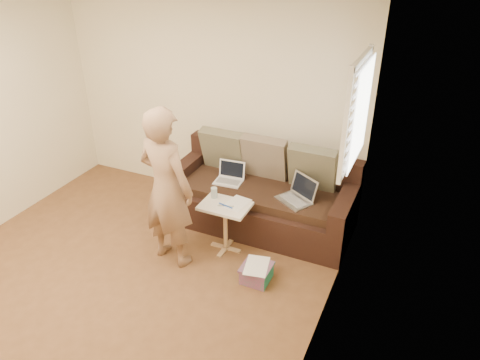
{
  "coord_description": "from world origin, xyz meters",
  "views": [
    {
      "loc": [
        2.6,
        -2.58,
        3.18
      ],
      "look_at": [
        0.8,
        1.4,
        0.78
      ],
      "focal_mm": 34.02,
      "sensor_mm": 36.0,
      "label": 1
    }
  ],
  "objects_px": {
    "laptop_white": "(228,183)",
    "drinking_glass": "(214,193)",
    "person": "(167,188)",
    "sofa": "(261,194)",
    "laptop_silver": "(294,201)",
    "striped_box": "(256,273)",
    "side_table": "(225,227)"
  },
  "relations": [
    {
      "from": "striped_box",
      "to": "side_table",
      "type": "bearing_deg",
      "value": 146.17
    },
    {
      "from": "laptop_silver",
      "to": "drinking_glass",
      "type": "bearing_deg",
      "value": -122.85
    },
    {
      "from": "sofa",
      "to": "drinking_glass",
      "type": "bearing_deg",
      "value": -122.6
    },
    {
      "from": "laptop_white",
      "to": "side_table",
      "type": "relative_size",
      "value": 0.56
    },
    {
      "from": "striped_box",
      "to": "drinking_glass",
      "type": "bearing_deg",
      "value": 147.75
    },
    {
      "from": "side_table",
      "to": "striped_box",
      "type": "bearing_deg",
      "value": -33.83
    },
    {
      "from": "sofa",
      "to": "side_table",
      "type": "distance_m",
      "value": 0.66
    },
    {
      "from": "laptop_silver",
      "to": "striped_box",
      "type": "xyz_separation_m",
      "value": [
        -0.1,
        -0.83,
        -0.43
      ]
    },
    {
      "from": "side_table",
      "to": "person",
      "type": "bearing_deg",
      "value": -140.37
    },
    {
      "from": "laptop_silver",
      "to": "side_table",
      "type": "height_order",
      "value": "laptop_silver"
    },
    {
      "from": "side_table",
      "to": "drinking_glass",
      "type": "height_order",
      "value": "drinking_glass"
    },
    {
      "from": "laptop_silver",
      "to": "person",
      "type": "height_order",
      "value": "person"
    },
    {
      "from": "sofa",
      "to": "side_table",
      "type": "height_order",
      "value": "sofa"
    },
    {
      "from": "laptop_white",
      "to": "drinking_glass",
      "type": "distance_m",
      "value": 0.49
    },
    {
      "from": "laptop_silver",
      "to": "drinking_glass",
      "type": "distance_m",
      "value": 0.9
    },
    {
      "from": "laptop_silver",
      "to": "laptop_white",
      "type": "distance_m",
      "value": 0.86
    },
    {
      "from": "laptop_silver",
      "to": "striped_box",
      "type": "height_order",
      "value": "laptop_silver"
    },
    {
      "from": "drinking_glass",
      "to": "laptop_white",
      "type": "bearing_deg",
      "value": 96.7
    },
    {
      "from": "sofa",
      "to": "side_table",
      "type": "bearing_deg",
      "value": -104.77
    },
    {
      "from": "laptop_white",
      "to": "laptop_silver",
      "type": "bearing_deg",
      "value": -10.5
    },
    {
      "from": "sofa",
      "to": "laptop_white",
      "type": "height_order",
      "value": "sofa"
    },
    {
      "from": "laptop_white",
      "to": "drinking_glass",
      "type": "relative_size",
      "value": 2.72
    },
    {
      "from": "sofa",
      "to": "striped_box",
      "type": "height_order",
      "value": "sofa"
    },
    {
      "from": "laptop_silver",
      "to": "side_table",
      "type": "xyz_separation_m",
      "value": [
        -0.62,
        -0.48,
        -0.23
      ]
    },
    {
      "from": "laptop_silver",
      "to": "person",
      "type": "distance_m",
      "value": 1.44
    },
    {
      "from": "side_table",
      "to": "striped_box",
      "type": "relative_size",
      "value": 1.97
    },
    {
      "from": "person",
      "to": "laptop_white",
      "type": "bearing_deg",
      "value": -94.22
    },
    {
      "from": "side_table",
      "to": "laptop_silver",
      "type": "bearing_deg",
      "value": 37.4
    },
    {
      "from": "laptop_white",
      "to": "person",
      "type": "relative_size",
      "value": 0.18
    },
    {
      "from": "side_table",
      "to": "striped_box",
      "type": "height_order",
      "value": "side_table"
    },
    {
      "from": "laptop_silver",
      "to": "person",
      "type": "relative_size",
      "value": 0.22
    },
    {
      "from": "person",
      "to": "side_table",
      "type": "relative_size",
      "value": 3.02
    }
  ]
}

